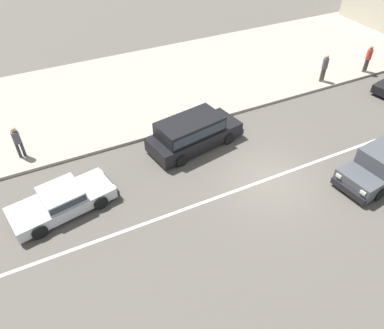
{
  "coord_description": "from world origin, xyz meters",
  "views": [
    {
      "loc": [
        -8.36,
        -9.43,
        11.22
      ],
      "look_at": [
        -2.95,
        1.54,
        0.8
      ],
      "focal_mm": 35.0,
      "sensor_mm": 36.0,
      "label": 1
    }
  ],
  "objects_px": {
    "sedan_silver_1": "(63,200)",
    "pedestrian_near_clock": "(325,66)",
    "pedestrian_far_end": "(17,140)",
    "pedestrian_by_shop": "(369,57)",
    "minivan_black_2": "(193,132)"
  },
  "relations": [
    {
      "from": "minivan_black_2",
      "to": "pedestrian_far_end",
      "type": "bearing_deg",
      "value": 160.88
    },
    {
      "from": "minivan_black_2",
      "to": "pedestrian_far_end",
      "type": "height_order",
      "value": "pedestrian_far_end"
    },
    {
      "from": "pedestrian_near_clock",
      "to": "pedestrian_by_shop",
      "type": "distance_m",
      "value": 3.36
    },
    {
      "from": "pedestrian_far_end",
      "to": "sedan_silver_1",
      "type": "bearing_deg",
      "value": -75.38
    },
    {
      "from": "pedestrian_far_end",
      "to": "pedestrian_near_clock",
      "type": "bearing_deg",
      "value": -1.32
    },
    {
      "from": "sedan_silver_1",
      "to": "pedestrian_far_end",
      "type": "bearing_deg",
      "value": 104.62
    },
    {
      "from": "minivan_black_2",
      "to": "pedestrian_by_shop",
      "type": "relative_size",
      "value": 2.91
    },
    {
      "from": "pedestrian_near_clock",
      "to": "pedestrian_far_end",
      "type": "distance_m",
      "value": 17.58
    },
    {
      "from": "pedestrian_by_shop",
      "to": "sedan_silver_1",
      "type": "bearing_deg",
      "value": -170.05
    },
    {
      "from": "pedestrian_near_clock",
      "to": "pedestrian_by_shop",
      "type": "relative_size",
      "value": 1.0
    },
    {
      "from": "sedan_silver_1",
      "to": "pedestrian_near_clock",
      "type": "relative_size",
      "value": 2.58
    },
    {
      "from": "pedestrian_near_clock",
      "to": "pedestrian_by_shop",
      "type": "height_order",
      "value": "same"
    },
    {
      "from": "pedestrian_near_clock",
      "to": "pedestrian_by_shop",
      "type": "xyz_separation_m",
      "value": [
        3.35,
        -0.23,
        -0.0
      ]
    },
    {
      "from": "sedan_silver_1",
      "to": "pedestrian_far_end",
      "type": "xyz_separation_m",
      "value": [
        -1.07,
        4.11,
        0.56
      ]
    },
    {
      "from": "sedan_silver_1",
      "to": "minivan_black_2",
      "type": "xyz_separation_m",
      "value": [
        6.5,
        1.49,
        0.31
      ]
    }
  ]
}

